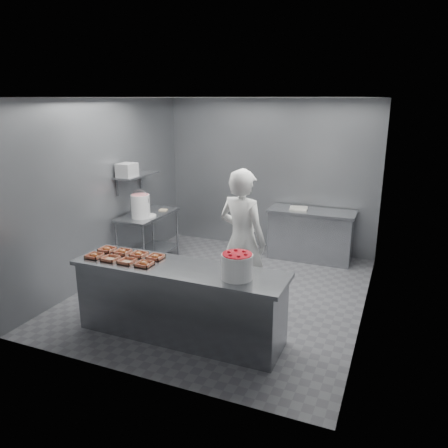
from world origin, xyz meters
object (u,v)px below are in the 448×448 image
(tray_2, at_px, (127,261))
(worker, at_px, (242,240))
(strawberry_tub, at_px, (237,265))
(glaze_bucket, at_px, (140,206))
(prep_table, at_px, (148,231))
(back_counter, at_px, (311,235))
(tray_1, at_px, (111,258))
(service_counter, at_px, (180,301))
(tray_6, at_px, (139,254))
(appliance, at_px, (127,170))
(tray_0, at_px, (94,256))
(tray_5, at_px, (123,252))
(tray_4, at_px, (107,249))
(tray_7, at_px, (155,257))
(tray_3, at_px, (144,264))

(tray_2, bearing_deg, worker, 47.59)
(strawberry_tub, relative_size, glaze_bucket, 0.74)
(worker, distance_m, glaze_bucket, 2.14)
(worker, distance_m, strawberry_tub, 1.13)
(worker, relative_size, strawberry_tub, 5.61)
(prep_table, relative_size, glaze_bucket, 2.57)
(back_counter, height_order, tray_1, tray_1)
(service_counter, relative_size, tray_6, 13.88)
(strawberry_tub, height_order, appliance, appliance)
(tray_0, distance_m, tray_5, 0.35)
(tray_5, bearing_deg, strawberry_tub, -6.46)
(tray_4, height_order, tray_7, same)
(tray_2, xyz_separation_m, tray_7, (0.24, 0.25, 0.00))
(tray_2, xyz_separation_m, tray_3, (0.24, -0.00, 0.00))
(tray_4, bearing_deg, appliance, 114.65)
(tray_7, bearing_deg, worker, 47.80)
(service_counter, xyz_separation_m, tray_6, (-0.63, 0.13, 0.47))
(tray_2, bearing_deg, tray_5, 133.89)
(tray_1, height_order, tray_2, same)
(tray_1, relative_size, worker, 0.10)
(back_counter, relative_size, tray_2, 8.01)
(prep_table, xyz_separation_m, appliance, (-0.17, -0.27, 1.08))
(tray_2, distance_m, glaze_bucket, 2.07)
(worker, height_order, strawberry_tub, worker)
(tray_0, height_order, tray_4, same)
(tray_3, xyz_separation_m, tray_5, (-0.48, 0.25, 0.00))
(glaze_bucket, height_order, appliance, appliance)
(tray_4, xyz_separation_m, tray_7, (0.72, 0.00, 0.00))
(tray_6, xyz_separation_m, appliance, (-1.19, 1.55, 0.75))
(tray_3, distance_m, appliance, 2.43)
(glaze_bucket, distance_m, appliance, 0.61)
(tray_3, relative_size, tray_5, 1.00)
(tray_1, distance_m, strawberry_tub, 1.62)
(service_counter, xyz_separation_m, back_counter, (0.90, 3.25, -0.00))
(tray_2, height_order, tray_7, tray_7)
(tray_2, height_order, tray_3, tray_3)
(service_counter, bearing_deg, tray_6, 168.61)
(tray_1, relative_size, tray_3, 1.00)
(worker, bearing_deg, prep_table, -9.07)
(appliance, bearing_deg, glaze_bucket, 3.99)
(back_counter, height_order, tray_0, tray_0)
(worker, bearing_deg, tray_6, 55.62)
(prep_table, distance_m, worker, 2.30)
(service_counter, height_order, appliance, appliance)
(strawberry_tub, bearing_deg, worker, 107.40)
(tray_4, xyz_separation_m, strawberry_tub, (1.86, -0.18, 0.13))
(glaze_bucket, bearing_deg, tray_7, -52.04)
(tray_3, relative_size, glaze_bucket, 0.40)
(tray_1, bearing_deg, tray_2, 0.00)
(back_counter, height_order, tray_3, tray_3)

